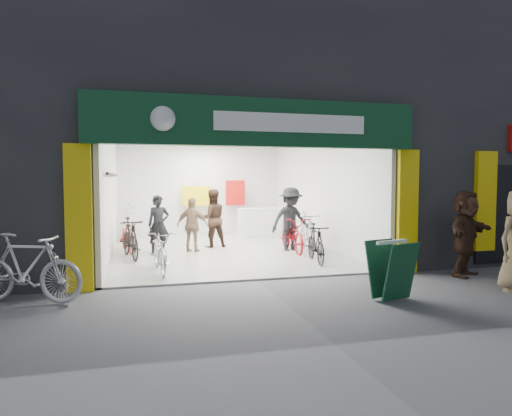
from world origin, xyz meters
name	(u,v)px	position (x,y,z in m)	size (l,w,h in m)	color
ground	(258,281)	(0.00, 0.00, 0.00)	(60.00, 60.00, 0.00)	#56565B
building	(244,102)	(0.91, 4.99, 4.31)	(17.00, 10.27, 8.00)	#232326
bike_left_front	(160,251)	(-1.80, 1.27, 0.46)	(0.61, 1.74, 0.92)	#BBBCC1
bike_left_midfront	(130,239)	(-2.43, 3.15, 0.52)	(0.48, 1.72, 1.03)	black
bike_left_midback	(128,237)	(-2.50, 4.23, 0.43)	(0.58, 1.65, 0.87)	maroon
bike_left_back	(129,222)	(-2.50, 6.75, 0.60)	(0.56, 1.98, 1.19)	silver
bike_right_front	(316,244)	(1.80, 1.43, 0.47)	(0.44, 1.57, 0.94)	black
bike_right_mid	(293,235)	(1.80, 3.07, 0.49)	(0.64, 1.85, 0.97)	maroon
bike_right_back	(307,232)	(2.21, 3.06, 0.55)	(0.52, 1.83, 1.10)	silver
parked_bike	(26,268)	(-3.99, -0.61, 0.57)	(0.53, 1.89, 1.13)	silver
customer_a	(159,225)	(-1.71, 3.76, 0.78)	(0.57, 0.37, 1.57)	black
customer_b	(212,219)	(-0.17, 4.44, 0.85)	(0.83, 0.65, 1.70)	#352218
customer_c	(291,220)	(1.80, 3.23, 0.88)	(1.14, 0.66, 1.76)	black
customer_d	(193,225)	(-0.82, 3.66, 0.75)	(0.88, 0.37, 1.50)	#88674F
pedestrian_far	(465,233)	(4.22, -0.66, 0.88)	(1.64, 0.52, 1.76)	#3A241A
sandwich_board	(391,268)	(1.74, -1.94, 0.53)	(0.76, 0.78, 0.96)	#104024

